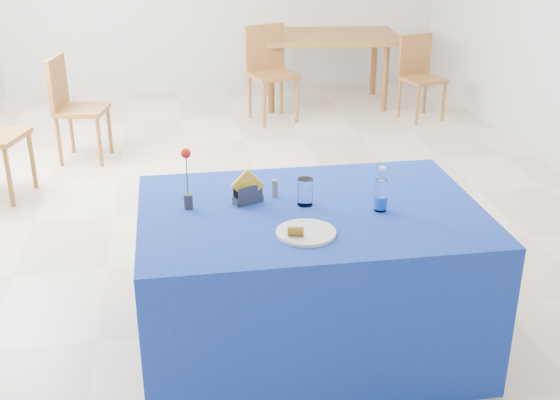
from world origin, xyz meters
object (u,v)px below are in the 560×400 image
object	(u,v)px
blue_table	(309,279)
chair_bg_left	(269,66)
plate	(306,233)
chair_bg_right	(419,71)
chair_win_b	(71,101)
water_bottle	(381,196)
oak_table	(326,41)

from	to	relation	value
blue_table	chair_bg_left	xyz separation A→B (m)	(0.39, 4.00, 0.16)
plate	chair_bg_right	distance (m)	4.53
chair_win_b	water_bottle	bearing A→B (deg)	-139.88
water_bottle	oak_table	bearing A→B (deg)	80.47
blue_table	oak_table	distance (m)	4.63
plate	oak_table	world-z (taller)	plate
water_bottle	chair_bg_left	xyz separation A→B (m)	(0.08, 4.07, -0.29)
oak_table	chair_bg_left	world-z (taller)	chair_bg_left
blue_table	water_bottle	xyz separation A→B (m)	(0.31, -0.07, 0.45)
oak_table	blue_table	bearing A→B (deg)	-103.53
oak_table	chair_bg_left	size ratio (longest dim) A/B	1.73
plate	chair_bg_left	world-z (taller)	chair_bg_left
chair_bg_left	chair_bg_right	distance (m)	1.52
blue_table	chair_win_b	world-z (taller)	chair_win_b
chair_bg_left	chair_bg_right	size ratio (longest dim) A/B	1.13
plate	chair_bg_right	size ratio (longest dim) A/B	0.31
chair_bg_right	chair_win_b	bearing A→B (deg)	177.35
plate	chair_win_b	distance (m)	3.59
blue_table	chair_bg_right	xyz separation A→B (m)	(1.90, 3.80, 0.10)
oak_table	water_bottle	bearing A→B (deg)	-99.53
oak_table	chair_bg_left	distance (m)	0.86
chair_bg_right	water_bottle	bearing A→B (deg)	-127.73
water_bottle	chair_win_b	size ratio (longest dim) A/B	0.24
chair_bg_left	chair_win_b	bearing A→B (deg)	-168.79
plate	chair_bg_left	xyz separation A→B (m)	(0.47, 4.27, -0.22)
plate	water_bottle	xyz separation A→B (m)	(0.39, 0.20, 0.06)
chair_bg_left	chair_win_b	xyz separation A→B (m)	(-1.83, -0.96, -0.03)
water_bottle	chair_bg_left	size ratio (longest dim) A/B	0.23
chair_bg_left	chair_bg_right	world-z (taller)	chair_bg_left
blue_table	chair_bg_right	world-z (taller)	chair_bg_right
blue_table	chair_win_b	xyz separation A→B (m)	(-1.44, 3.04, 0.14)
oak_table	chair_bg_right	world-z (taller)	chair_bg_right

